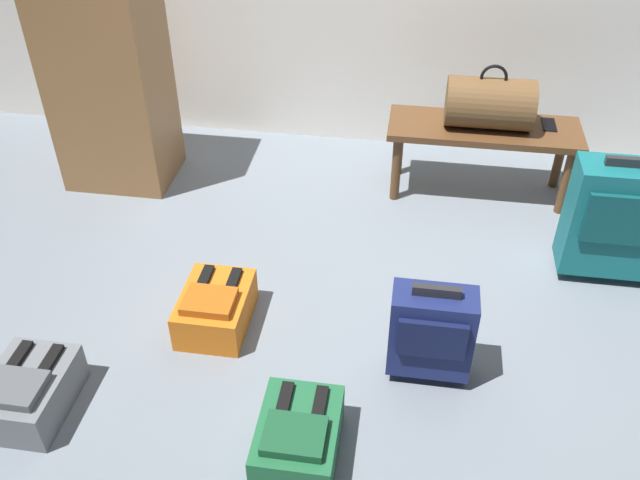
{
  "coord_description": "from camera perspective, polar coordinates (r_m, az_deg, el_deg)",
  "views": [
    {
      "loc": [
        0.19,
        -2.23,
        2.1
      ],
      "look_at": [
        -0.18,
        0.16,
        0.25
      ],
      "focal_mm": 38.34,
      "sensor_mm": 36.0,
      "label": 1
    }
  ],
  "objects": [
    {
      "name": "bench",
      "position": [
        3.75,
        13.46,
        8.38
      ],
      "size": [
        1.0,
        0.36,
        0.41
      ],
      "color": "brown",
      "rests_on": "ground"
    },
    {
      "name": "suitcase_upright_teal",
      "position": [
        3.34,
        23.62,
        1.69
      ],
      "size": [
        0.44,
        0.23,
        0.63
      ],
      "color": "#14666B",
      "rests_on": "ground"
    },
    {
      "name": "backpack_green",
      "position": [
        2.5,
        -1.83,
        -16.16
      ],
      "size": [
        0.28,
        0.38,
        0.21
      ],
      "color": "#1E6038",
      "rests_on": "ground"
    },
    {
      "name": "side_cabinet",
      "position": [
        3.88,
        -17.1,
        12.18
      ],
      "size": [
        0.56,
        0.44,
        1.1
      ],
      "color": "olive",
      "rests_on": "ground"
    },
    {
      "name": "backpack_grey",
      "position": [
        2.84,
        -23.13,
        -11.57
      ],
      "size": [
        0.28,
        0.38,
        0.21
      ],
      "color": "slate",
      "rests_on": "ground"
    },
    {
      "name": "suitcase_small_navy",
      "position": [
        2.67,
        9.28,
        -7.53
      ],
      "size": [
        0.32,
        0.19,
        0.46
      ],
      "color": "navy",
      "rests_on": "ground"
    },
    {
      "name": "duffel_bag_brown",
      "position": [
        3.66,
        13.98,
        11.04
      ],
      "size": [
        0.44,
        0.26,
        0.34
      ],
      "color": "brown",
      "rests_on": "bench"
    },
    {
      "name": "backpack_orange",
      "position": [
        2.97,
        -8.73,
        -5.61
      ],
      "size": [
        0.28,
        0.38,
        0.21
      ],
      "color": "orange",
      "rests_on": "ground"
    },
    {
      "name": "cell_phone",
      "position": [
        3.81,
        18.57,
        9.12
      ],
      "size": [
        0.07,
        0.14,
        0.01
      ],
      "color": "black",
      "rests_on": "bench"
    },
    {
      "name": "ground_plane",
      "position": [
        3.07,
        2.81,
        -5.77
      ],
      "size": [
        6.6,
        6.6,
        0.0
      ],
      "primitive_type": "plane",
      "color": "slate"
    }
  ]
}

